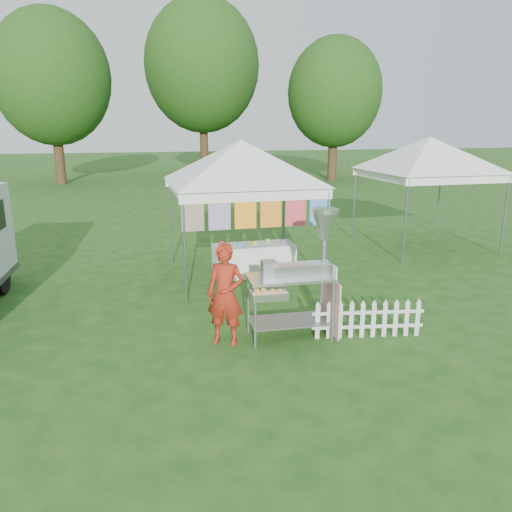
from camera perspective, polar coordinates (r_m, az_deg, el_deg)
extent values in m
plane|color=#174915|center=(8.08, 4.08, -9.30)|extent=(120.00, 120.00, 0.00)
cylinder|color=#59595E|center=(9.38, -8.15, 0.78)|extent=(0.04, 0.04, 2.10)
cylinder|color=#59595E|center=(10.09, 8.08, 1.76)|extent=(0.04, 0.04, 2.10)
cylinder|color=#59595E|center=(12.15, -9.72, 3.89)|extent=(0.04, 0.04, 2.10)
cylinder|color=#59595E|center=(12.70, 3.18, 4.54)|extent=(0.04, 0.04, 2.10)
cube|color=white|center=(9.46, 0.27, 6.91)|extent=(3.00, 0.03, 0.22)
cube|color=white|center=(12.21, -3.19, 8.64)|extent=(3.00, 0.03, 0.22)
pyramid|color=white|center=(10.76, -1.72, 13.18)|extent=(4.24, 4.24, 0.90)
cylinder|color=#59595E|center=(9.45, 0.27, 7.39)|extent=(3.00, 0.03, 0.03)
cube|color=yellow|center=(9.27, -7.26, 4.94)|extent=(0.42, 0.01, 0.70)
cube|color=#36BECD|center=(9.34, -4.20, 5.09)|extent=(0.42, 0.01, 0.70)
cube|color=orange|center=(9.44, -1.21, 5.23)|extent=(0.42, 0.01, 0.70)
cube|color=red|center=(9.57, 1.72, 5.35)|extent=(0.42, 0.01, 0.70)
cube|color=#C11867|center=(9.72, 4.56, 5.46)|extent=(0.42, 0.01, 0.70)
cube|color=#1832C7|center=(9.89, 7.31, 5.55)|extent=(0.42, 0.01, 0.70)
cylinder|color=#59595E|center=(12.59, 16.71, 3.86)|extent=(0.04, 0.04, 2.10)
cylinder|color=#59595E|center=(14.27, 26.56, 4.13)|extent=(0.04, 0.04, 2.10)
cylinder|color=#59595E|center=(15.06, 11.15, 5.88)|extent=(0.04, 0.04, 2.10)
cylinder|color=#59595E|center=(16.48, 20.15, 6.00)|extent=(0.04, 0.04, 2.10)
cube|color=white|center=(13.26, 22.33, 8.05)|extent=(3.00, 0.03, 0.22)
cube|color=white|center=(15.61, 16.10, 9.41)|extent=(3.00, 0.03, 0.22)
pyramid|color=white|center=(14.36, 19.30, 12.76)|extent=(4.24, 4.24, 0.90)
cylinder|color=#59595E|center=(13.25, 22.37, 8.39)|extent=(3.00, 0.03, 0.03)
cylinder|color=#361E13|center=(31.22, -21.64, 11.28)|extent=(0.56, 0.56, 3.96)
ellipsoid|color=#275818|center=(31.30, -22.34, 18.34)|extent=(6.40, 6.40, 7.36)
cylinder|color=#361E13|center=(35.41, -5.98, 13.20)|extent=(0.56, 0.56, 4.84)
ellipsoid|color=#275818|center=(35.61, -6.19, 20.82)|extent=(7.60, 7.60, 8.74)
cylinder|color=#361E13|center=(31.56, 8.74, 11.74)|extent=(0.56, 0.56, 3.52)
ellipsoid|color=#275818|center=(31.59, 9.00, 17.98)|extent=(5.60, 5.60, 6.44)
cylinder|color=gray|center=(7.53, -0.09, -6.98)|extent=(0.05, 0.05, 1.00)
cylinder|color=gray|center=(7.85, 8.79, -6.24)|extent=(0.05, 0.05, 1.00)
cylinder|color=gray|center=(8.05, -0.89, -5.53)|extent=(0.05, 0.05, 1.00)
cylinder|color=gray|center=(8.35, 7.46, -4.90)|extent=(0.05, 0.05, 1.00)
cube|color=gray|center=(8.00, 3.86, -7.39)|extent=(1.29, 0.70, 0.02)
cube|color=#B7B7BC|center=(7.76, 3.95, -2.45)|extent=(1.36, 0.73, 0.04)
cube|color=#B7B7BC|center=(7.84, 5.26, -1.51)|extent=(0.95, 0.33, 0.17)
cube|color=gray|center=(7.69, 1.47, -1.46)|extent=(0.23, 0.26, 0.24)
cylinder|color=gray|center=(7.85, 7.81, 1.40)|extent=(0.06, 0.06, 1.00)
cone|color=#B7B7BC|center=(7.79, 7.88, 3.38)|extent=(0.42, 0.42, 0.44)
cylinder|color=#B7B7BC|center=(7.74, 7.94, 5.15)|extent=(0.44, 0.44, 0.07)
cube|color=#B7B7BC|center=(7.30, 1.45, -4.45)|extent=(0.55, 0.36, 0.11)
cube|color=#FBA9AC|center=(8.12, 8.50, -5.52)|extent=(0.07, 0.83, 0.90)
cube|color=white|center=(7.63, 9.01, -1.88)|extent=(0.02, 0.16, 0.20)
imported|color=maroon|center=(7.61, -3.52, -4.41)|extent=(0.69, 0.60, 1.58)
cube|color=silver|center=(7.98, 7.04, -7.51)|extent=(0.07, 0.03, 0.56)
cube|color=silver|center=(8.02, 8.32, -7.45)|extent=(0.07, 0.03, 0.56)
cube|color=silver|center=(8.06, 9.58, -7.39)|extent=(0.07, 0.03, 0.56)
cube|color=silver|center=(8.10, 10.82, -7.33)|extent=(0.07, 0.03, 0.56)
cube|color=silver|center=(8.15, 12.06, -7.26)|extent=(0.07, 0.03, 0.56)
cube|color=silver|center=(8.20, 13.27, -7.19)|extent=(0.07, 0.03, 0.56)
cube|color=silver|center=(8.25, 14.47, -7.12)|extent=(0.07, 0.03, 0.56)
cube|color=silver|center=(8.31, 15.66, -7.04)|extent=(0.07, 0.03, 0.56)
cube|color=silver|center=(8.37, 16.83, -6.97)|extent=(0.07, 0.03, 0.56)
cube|color=silver|center=(8.44, 17.97, -6.89)|extent=(0.07, 0.03, 0.56)
cube|color=silver|center=(8.21, 12.63, -7.87)|extent=(1.78, 0.35, 0.05)
cube|color=silver|center=(8.12, 12.72, -6.31)|extent=(1.78, 0.35, 0.05)
cube|color=white|center=(11.25, -0.25, -0.40)|extent=(1.80, 0.70, 0.70)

